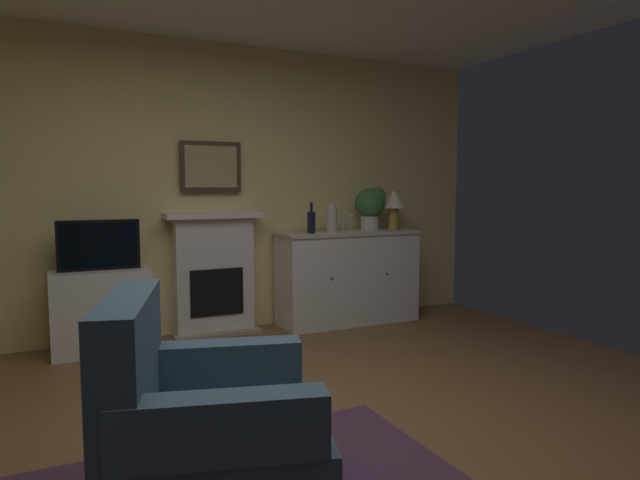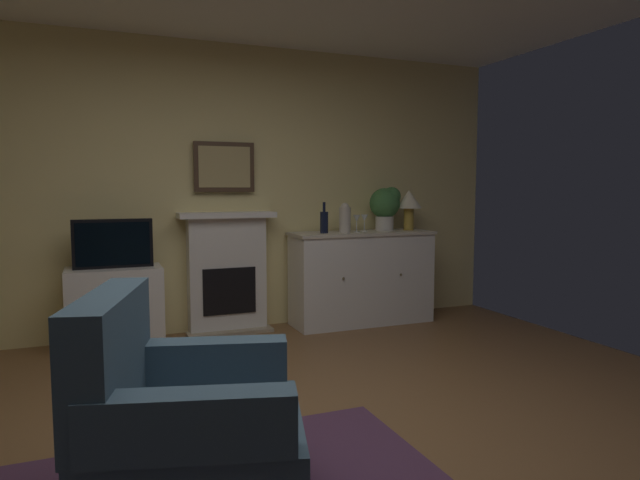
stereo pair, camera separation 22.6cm
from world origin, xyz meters
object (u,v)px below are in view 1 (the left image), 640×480
at_px(vase_decorative, 332,218).
at_px(potted_plant_small, 371,204).
at_px(table_lamp, 394,202).
at_px(wine_glass_center, 350,219).
at_px(tv_set, 99,245).
at_px(wine_bottle, 311,222).
at_px(tv_cabinet, 101,311).
at_px(armchair, 203,431).
at_px(wine_glass_left, 343,219).
at_px(framed_picture, 211,167).
at_px(fireplace_unit, 214,273).
at_px(sideboard_cabinet, 348,277).

height_order(vase_decorative, potted_plant_small, potted_plant_small).
bearing_deg(table_lamp, wine_glass_center, 176.21).
height_order(table_lamp, vase_decorative, table_lamp).
distance_m(wine_glass_center, tv_set, 2.31).
relative_size(wine_glass_center, vase_decorative, 0.59).
xyz_separation_m(wine_bottle, tv_cabinet, (-1.85, 0.05, -0.67)).
bearing_deg(tv_set, vase_decorative, -1.17).
xyz_separation_m(wine_bottle, potted_plant_small, (0.69, 0.08, 0.15)).
bearing_deg(armchair, tv_cabinet, 93.42).
bearing_deg(wine_glass_left, wine_bottle, -178.01).
distance_m(framed_picture, wine_glass_center, 1.43).
height_order(tv_cabinet, potted_plant_small, potted_plant_small).
bearing_deg(tv_set, armchair, -86.55).
bearing_deg(potted_plant_small, tv_cabinet, -179.32).
xyz_separation_m(wine_glass_center, armchair, (-2.14, -2.68, -0.64)).
bearing_deg(wine_glass_center, framed_picture, 171.82).
relative_size(fireplace_unit, wine_glass_center, 6.67).
bearing_deg(wine_glass_center, tv_set, -179.01).
bearing_deg(tv_cabinet, wine_glass_left, -0.96).
bearing_deg(fireplace_unit, tv_set, -169.23).
distance_m(wine_bottle, wine_glass_center, 0.46).
distance_m(sideboard_cabinet, potted_plant_small, 0.76).
bearing_deg(tv_cabinet, armchair, -86.58).
bearing_deg(vase_decorative, potted_plant_small, 11.04).
distance_m(wine_glass_center, tv_cabinet, 2.40).
distance_m(potted_plant_small, armchair, 3.68).
bearing_deg(wine_glass_left, tv_cabinet, 179.04).
height_order(sideboard_cabinet, armchair, armchair).
bearing_deg(fireplace_unit, wine_bottle, -13.57).
height_order(wine_glass_center, tv_set, tv_set).
bearing_deg(wine_bottle, armchair, -122.85).
xyz_separation_m(table_lamp, wine_glass_center, (-0.48, 0.03, -0.16)).
relative_size(sideboard_cabinet, wine_glass_left, 8.48).
relative_size(wine_glass_left, tv_set, 0.27).
relative_size(table_lamp, armchair, 0.41).
bearing_deg(wine_glass_left, potted_plant_small, 10.79).
relative_size(fireplace_unit, armchair, 1.12).
bearing_deg(table_lamp, wine_bottle, -177.93).
bearing_deg(sideboard_cabinet, wine_bottle, -175.32).
bearing_deg(armchair, wine_glass_center, 51.39).
bearing_deg(table_lamp, potted_plant_small, 169.18).
distance_m(wine_glass_center, vase_decorative, 0.26).
distance_m(vase_decorative, armchair, 3.28).
relative_size(fireplace_unit, framed_picture, 2.00).
bearing_deg(sideboard_cabinet, wine_glass_left, -162.40).
bearing_deg(vase_decorative, framed_picture, 165.83).
height_order(wine_glass_left, vase_decorative, vase_decorative).
xyz_separation_m(wine_glass_center, tv_set, (-2.30, -0.04, -0.15)).
bearing_deg(wine_bottle, wine_glass_left, 1.99).
bearing_deg(potted_plant_small, fireplace_unit, 175.19).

